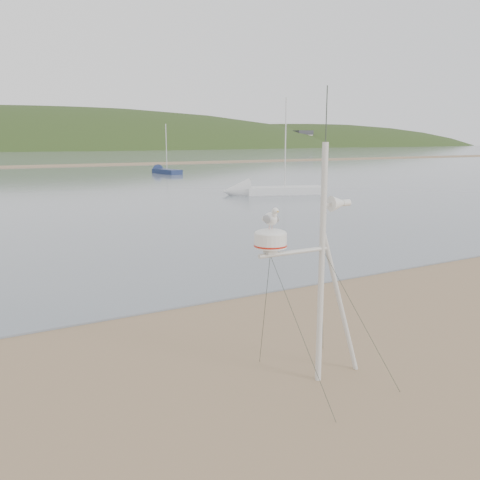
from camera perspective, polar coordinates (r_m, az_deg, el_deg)
ground at (r=7.44m, az=-13.69°, el=-19.41°), size 560.00×560.00×0.00m
hill_ridge at (r=243.20m, az=-24.44°, el=4.69°), size 620.00×180.00×80.00m
mast_rig at (r=7.98m, az=8.86°, el=-8.41°), size 2.00×2.14×4.52m
sailboat_white_near at (r=34.96m, az=2.03°, el=5.55°), size 7.32×3.89×7.09m
sailboat_blue_far at (r=58.12m, az=-8.88°, el=7.69°), size 2.19×5.95×5.82m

